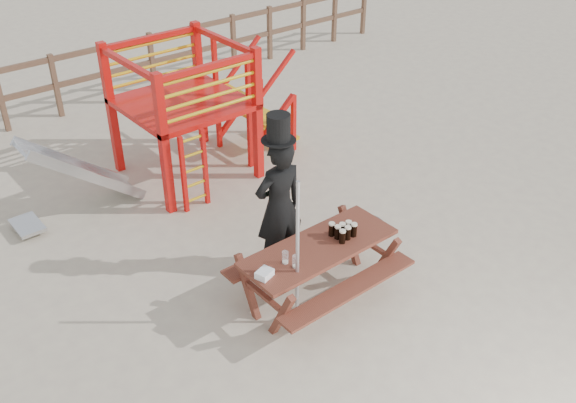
% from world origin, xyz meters
% --- Properties ---
extents(ground, '(60.00, 60.00, 0.00)m').
position_xyz_m(ground, '(0.00, 0.00, 0.00)').
color(ground, '#BCB092').
rests_on(ground, ground).
extents(back_fence, '(15.09, 0.09, 1.20)m').
position_xyz_m(back_fence, '(0.00, 7.00, 0.74)').
color(back_fence, brown).
rests_on(back_fence, ground).
extents(playground_fort, '(4.71, 1.84, 2.10)m').
position_xyz_m(playground_fort, '(0.12, 3.58, 1.07)').
color(playground_fort, red).
rests_on(playground_fort, ground).
extents(picnic_table, '(1.89, 1.31, 0.73)m').
position_xyz_m(picnic_table, '(-0.20, 0.05, 0.46)').
color(picnic_table, brown).
rests_on(picnic_table, ground).
extents(man_with_hat, '(0.69, 0.49, 2.11)m').
position_xyz_m(man_with_hat, '(-0.20, 0.78, 0.95)').
color(man_with_hat, black).
rests_on(man_with_hat, ground).
extents(metal_pole, '(0.04, 0.04, 1.86)m').
position_xyz_m(metal_pole, '(-0.70, -0.15, 0.93)').
color(metal_pole, '#B2B2B7').
rests_on(metal_pole, ground).
extents(parasol_base, '(0.52, 0.52, 0.22)m').
position_xyz_m(parasol_base, '(1.21, 0.64, 0.06)').
color(parasol_base, '#3E3E44').
rests_on(parasol_base, ground).
extents(paper_bag, '(0.21, 0.19, 0.08)m').
position_xyz_m(paper_bag, '(-1.03, -0.00, 0.77)').
color(paper_bag, white).
rests_on(paper_bag, picnic_table).
extents(stout_pints, '(0.27, 0.26, 0.17)m').
position_xyz_m(stout_pints, '(0.13, -0.00, 0.82)').
color(stout_pints, black).
rests_on(stout_pints, picnic_table).
extents(empty_glasses, '(0.11, 0.20, 0.15)m').
position_xyz_m(empty_glasses, '(-0.68, -0.02, 0.80)').
color(empty_glasses, silver).
rests_on(empty_glasses, picnic_table).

